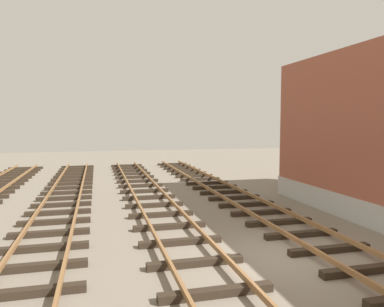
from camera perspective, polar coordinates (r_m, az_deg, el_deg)
name	(u,v)px	position (r m, az deg, el deg)	size (l,w,h in m)	color
ground_plane	(284,257)	(10.67, 14.04, -15.29)	(80.00, 80.00, 0.00)	slate
track_near_building	(330,248)	(11.33, 20.48, -13.55)	(2.50, 45.86, 0.32)	#2D2319
track_centre	(195,261)	(9.74, 0.54, -16.29)	(2.50, 45.86, 0.32)	#2D2319
track_far	(30,277)	(9.57, -23.73, -17.12)	(2.50, 45.86, 0.32)	#2D2319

